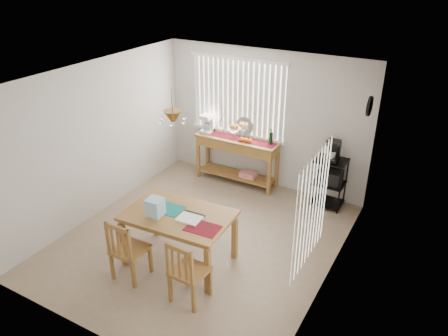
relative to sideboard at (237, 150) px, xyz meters
The scene contains 10 objects.
ground 2.16m from the sideboard, 78.08° to the right, with size 4.00×4.50×0.01m, color gray.
room_shell 2.26m from the sideboard, 77.92° to the right, with size 4.20×4.70×2.70m.
sideboard is the anchor object (origin of this frame).
sideboard_items 0.47m from the sideboard, behind, with size 1.56×0.39×0.71m.
wire_cart 1.84m from the sideboard, ahead, with size 0.53×0.42×0.90m.
cart_items 1.87m from the sideboard, ahead, with size 0.21×0.25×0.37m.
dining_table 2.63m from the sideboard, 80.60° to the right, with size 1.55×1.05×0.80m.
table_items 2.75m from the sideboard, 83.91° to the right, with size 1.17×0.52×0.26m.
chair_left 3.26m from the sideboard, 89.36° to the right, with size 0.44×0.44×0.94m.
chair_right 3.38m from the sideboard, 72.84° to the right, with size 0.45×0.45×0.94m.
Camera 1 is at (3.12, -4.80, 4.09)m, focal length 35.00 mm.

